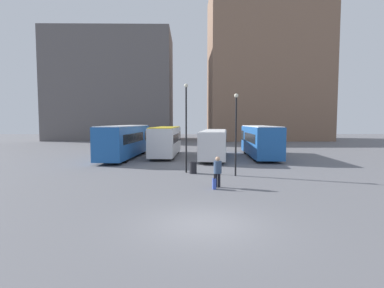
# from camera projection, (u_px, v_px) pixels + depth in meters

# --- Properties ---
(ground_plane) EXTENTS (160.00, 160.00, 0.00)m
(ground_plane) POSITION_uv_depth(u_px,v_px,m) (204.00, 224.00, 10.81)
(ground_plane) COLOR slate
(building_block_left) EXTENTS (24.56, 13.18, 21.77)m
(building_block_left) POSITION_uv_depth(u_px,v_px,m) (112.00, 87.00, 62.38)
(building_block_left) COLOR #5B5656
(building_block_left) RESTS_ON ground_plane
(building_block_right) EXTENTS (23.32, 15.31, 30.30)m
(building_block_right) POSITION_uv_depth(u_px,v_px,m) (265.00, 67.00, 62.53)
(building_block_right) COLOR #7F604C
(building_block_right) RESTS_ON ground_plane
(bus_0) EXTENTS (3.34, 12.16, 3.31)m
(bus_0) POSITION_uv_depth(u_px,v_px,m) (126.00, 140.00, 30.76)
(bus_0) COLOR #1E56A3
(bus_0) RESTS_ON ground_plane
(bus_1) EXTENTS (2.95, 9.61, 3.14)m
(bus_1) POSITION_uv_depth(u_px,v_px,m) (166.00, 140.00, 32.13)
(bus_1) COLOR silver
(bus_1) RESTS_ON ground_plane
(bus_2) EXTENTS (3.80, 10.92, 2.83)m
(bus_2) POSITION_uv_depth(u_px,v_px,m) (214.00, 143.00, 30.47)
(bus_2) COLOR silver
(bus_2) RESTS_ON ground_plane
(bus_3) EXTENTS (3.12, 11.18, 3.27)m
(bus_3) POSITION_uv_depth(u_px,v_px,m) (260.00, 140.00, 31.43)
(bus_3) COLOR #1E56A3
(bus_3) RESTS_ON ground_plane
(traveler) EXTENTS (0.47, 0.47, 1.74)m
(traveler) POSITION_uv_depth(u_px,v_px,m) (218.00, 169.00, 16.81)
(traveler) COLOR black
(traveler) RESTS_ON ground_plane
(suitcase) EXTENTS (0.19, 0.33, 0.86)m
(suitcase) POSITION_uv_depth(u_px,v_px,m) (214.00, 184.00, 16.39)
(suitcase) COLOR #334CB2
(suitcase) RESTS_ON ground_plane
(lamp_post_0) EXTENTS (0.28, 0.28, 6.41)m
(lamp_post_0) POSITION_uv_depth(u_px,v_px,m) (186.00, 121.00, 21.55)
(lamp_post_0) COLOR black
(lamp_post_0) RESTS_ON ground_plane
(lamp_post_1) EXTENTS (0.28, 0.28, 5.58)m
(lamp_post_1) POSITION_uv_depth(u_px,v_px,m) (236.00, 128.00, 20.18)
(lamp_post_1) COLOR black
(lamp_post_1) RESTS_ON ground_plane
(trash_bin) EXTENTS (0.52, 0.52, 0.85)m
(trash_bin) POSITION_uv_depth(u_px,v_px,m) (193.00, 168.00, 21.37)
(trash_bin) COLOR black
(trash_bin) RESTS_ON ground_plane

